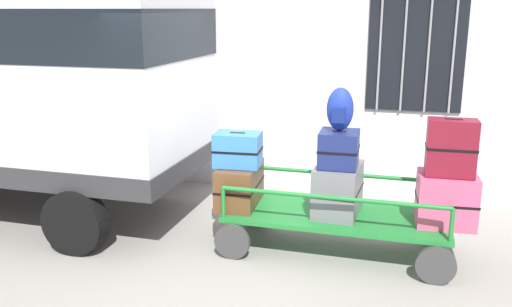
{
  "coord_description": "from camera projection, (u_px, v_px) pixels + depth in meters",
  "views": [
    {
      "loc": [
        1.62,
        -5.04,
        2.54
      ],
      "look_at": [
        0.04,
        0.49,
        1.03
      ],
      "focal_mm": 38.8,
      "sensor_mm": 36.0,
      "label": 1
    }
  ],
  "objects": [
    {
      "name": "suitcase_left_middle",
      "position": [
        238.0,
        149.0,
        5.96
      ],
      "size": [
        0.53,
        0.39,
        0.37
      ],
      "color": "#3372C6",
      "rests_on": "suitcase_left_bottom"
    },
    {
      "name": "building_wall",
      "position": [
        295.0,
        12.0,
        7.49
      ],
      "size": [
        12.0,
        0.38,
        5.0
      ],
      "color": "silver",
      "rests_on": "ground"
    },
    {
      "name": "suitcase_center_bottom",
      "position": [
        446.0,
        199.0,
        5.53
      ],
      "size": [
        0.61,
        0.51,
        0.53
      ],
      "color": "#CC4C72",
      "rests_on": "luggage_cart"
    },
    {
      "name": "suitcase_midleft_middle",
      "position": [
        339.0,
        149.0,
        5.67
      ],
      "size": [
        0.42,
        0.44,
        0.37
      ],
      "color": "navy",
      "rests_on": "suitcase_midleft_bottom"
    },
    {
      "name": "backpack",
      "position": [
        340.0,
        109.0,
        5.57
      ],
      "size": [
        0.27,
        0.22,
        0.44
      ],
      "color": "navy",
      "rests_on": "suitcase_midleft_middle"
    },
    {
      "name": "luggage_cart",
      "position": [
        336.0,
        221.0,
        5.89
      ],
      "size": [
        2.41,
        1.01,
        0.43
      ],
      "color": "#1E722D",
      "rests_on": "ground"
    },
    {
      "name": "cart_railing",
      "position": [
        338.0,
        188.0,
        5.8
      ],
      "size": [
        2.3,
        0.88,
        0.34
      ],
      "color": "#1E722D",
      "rests_on": "luggage_cart"
    },
    {
      "name": "suitcase_left_bottom",
      "position": [
        240.0,
        184.0,
        6.12
      ],
      "size": [
        0.47,
        0.78,
        0.46
      ],
      "color": "brown",
      "rests_on": "luggage_cart"
    },
    {
      "name": "suitcase_midleft_bottom",
      "position": [
        338.0,
        189.0,
        5.83
      ],
      "size": [
        0.49,
        0.68,
        0.54
      ],
      "color": "slate",
      "rests_on": "luggage_cart"
    },
    {
      "name": "ground_plane",
      "position": [
        239.0,
        260.0,
        5.77
      ],
      "size": [
        40.0,
        40.0,
        0.0
      ],
      "primitive_type": "plane",
      "color": "gray"
    },
    {
      "name": "suitcase_center_middle",
      "position": [
        451.0,
        148.0,
        5.35
      ],
      "size": [
        0.49,
        0.29,
        0.56
      ],
      "color": "maroon",
      "rests_on": "suitcase_center_bottom"
    }
  ]
}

